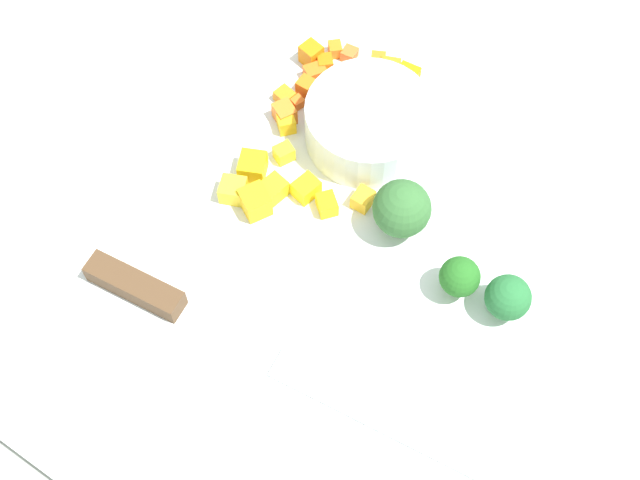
{
  "coord_description": "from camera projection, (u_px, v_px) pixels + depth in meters",
  "views": [
    {
      "loc": [
        -0.25,
        -0.17,
        0.58
      ],
      "look_at": [
        0.0,
        0.0,
        0.02
      ],
      "focal_mm": 48.66,
      "sensor_mm": 36.0,
      "label": 1
    }
  ],
  "objects": [
    {
      "name": "broccoli_floret_1",
      "position": [
        460.0,
        277.0,
        0.6
      ],
      "size": [
        0.03,
        0.03,
        0.04
      ],
      "color": "#97C46B",
      "rests_on": "cutting_board"
    },
    {
      "name": "carrot_dice_10",
      "position": [
        325.0,
        64.0,
        0.71
      ],
      "size": [
        0.02,
        0.02,
        0.01
      ],
      "primitive_type": "cube",
      "rotation": [
        0.0,
        0.0,
        2.31
      ],
      "color": "orange",
      "rests_on": "cutting_board"
    },
    {
      "name": "carrot_dice_11",
      "position": [
        335.0,
        49.0,
        0.72
      ],
      "size": [
        0.02,
        0.02,
        0.01
      ],
      "primitive_type": "cube",
      "rotation": [
        0.0,
        0.0,
        0.75
      ],
      "color": "orange",
      "rests_on": "cutting_board"
    },
    {
      "name": "cutting_board",
      "position": [
        320.0,
        250.0,
        0.64
      ],
      "size": [
        0.47,
        0.35,
        0.01
      ],
      "primitive_type": "cube",
      "color": "white",
      "rests_on": "ground_plane"
    },
    {
      "name": "carrot_dice_4",
      "position": [
        306.0,
        87.0,
        0.7
      ],
      "size": [
        0.01,
        0.01,
        0.01
      ],
      "primitive_type": "cube",
      "rotation": [
        0.0,
        0.0,
        3.13
      ],
      "color": "orange",
      "rests_on": "cutting_board"
    },
    {
      "name": "pepper_dice_2",
      "position": [
        273.0,
        190.0,
        0.65
      ],
      "size": [
        0.02,
        0.02,
        0.02
      ],
      "primitive_type": "cube",
      "rotation": [
        0.0,
        0.0,
        2.94
      ],
      "color": "yellow",
      "rests_on": "cutting_board"
    },
    {
      "name": "pepper_dice_8",
      "position": [
        237.0,
        186.0,
        0.65
      ],
      "size": [
        0.02,
        0.02,
        0.02
      ],
      "primitive_type": "cube",
      "rotation": [
        0.0,
        0.0,
        1.96
      ],
      "color": "yellow",
      "rests_on": "cutting_board"
    },
    {
      "name": "carrot_dice_9",
      "position": [
        311.0,
        54.0,
        0.71
      ],
      "size": [
        0.02,
        0.02,
        0.02
      ],
      "primitive_type": "cube",
      "rotation": [
        0.0,
        0.0,
        2.94
      ],
      "color": "orange",
      "rests_on": "cutting_board"
    },
    {
      "name": "broccoli_floret_0",
      "position": [
        402.0,
        209.0,
        0.62
      ],
      "size": [
        0.04,
        0.04,
        0.05
      ],
      "color": "#91B165",
      "rests_on": "cutting_board"
    },
    {
      "name": "carrot_dice_5",
      "position": [
        285.0,
        96.0,
        0.7
      ],
      "size": [
        0.02,
        0.02,
        0.01
      ],
      "primitive_type": "cube",
      "rotation": [
        0.0,
        0.0,
        2.93
      ],
      "color": "orange",
      "rests_on": "cutting_board"
    },
    {
      "name": "ground_plane",
      "position": [
        320.0,
        254.0,
        0.65
      ],
      "size": [
        4.0,
        4.0,
        0.0
      ],
      "primitive_type": "plane",
      "color": "gray"
    },
    {
      "name": "carrot_dice_7",
      "position": [
        315.0,
        73.0,
        0.71
      ],
      "size": [
        0.02,
        0.02,
        0.01
      ],
      "primitive_type": "cube",
      "rotation": [
        0.0,
        0.0,
        1.0
      ],
      "color": "orange",
      "rests_on": "cutting_board"
    },
    {
      "name": "prep_bowl",
      "position": [
        369.0,
        123.0,
        0.67
      ],
      "size": [
        0.1,
        0.1,
        0.04
      ],
      "primitive_type": "cylinder",
      "color": "white",
      "rests_on": "cutting_board"
    },
    {
      "name": "carrot_dice_12",
      "position": [
        407.0,
        76.0,
        0.7
      ],
      "size": [
        0.02,
        0.02,
        0.01
      ],
      "primitive_type": "cube",
      "rotation": [
        0.0,
        0.0,
        0.09
      ],
      "color": "orange",
      "rests_on": "cutting_board"
    },
    {
      "name": "broccoli_floret_2",
      "position": [
        508.0,
        298.0,
        0.6
      ],
      "size": [
        0.03,
        0.03,
        0.04
      ],
      "color": "#8BC05D",
      "rests_on": "cutting_board"
    },
    {
      "name": "pepper_dice_7",
      "position": [
        363.0,
        199.0,
        0.65
      ],
      "size": [
        0.02,
        0.01,
        0.01
      ],
      "primitive_type": "cube",
      "rotation": [
        0.0,
        0.0,
        1.59
      ],
      "color": "yellow",
      "rests_on": "cutting_board"
    },
    {
      "name": "chef_knife",
      "position": [
        210.0,
        325.0,
        0.6
      ],
      "size": [
        0.05,
        0.31,
        0.02
      ],
      "rotation": [
        0.0,
        0.0,
        4.82
      ],
      "color": "silver",
      "rests_on": "cutting_board"
    },
    {
      "name": "carrot_dice_3",
      "position": [
        378.0,
        60.0,
        0.71
      ],
      "size": [
        0.02,
        0.02,
        0.01
      ],
      "primitive_type": "cube",
      "rotation": [
        0.0,
        0.0,
        0.47
      ],
      "color": "orange",
      "rests_on": "cutting_board"
    },
    {
      "name": "pepper_dice_1",
      "position": [
        327.0,
        204.0,
        0.65
      ],
      "size": [
        0.02,
        0.02,
        0.01
      ],
      "primitive_type": "cube",
      "rotation": [
        0.0,
        0.0,
        2.45
      ],
      "color": "yellow",
      "rests_on": "cutting_board"
    },
    {
      "name": "carrot_dice_0",
      "position": [
        390.0,
        69.0,
        0.71
      ],
      "size": [
        0.02,
        0.02,
        0.01
      ],
      "primitive_type": "cube",
      "rotation": [
        0.0,
        0.0,
        0.38
      ],
      "color": "orange",
      "rests_on": "cutting_board"
    },
    {
      "name": "pepper_dice_4",
      "position": [
        259.0,
        198.0,
        0.65
      ],
      "size": [
        0.03,
        0.03,
        0.02
      ],
      "primitive_type": "cube",
      "rotation": [
        0.0,
        0.0,
        2.64
      ],
      "color": "yellow",
      "rests_on": "cutting_board"
    },
    {
      "name": "carrot_dice_6",
      "position": [
        371.0,
        73.0,
        0.71
      ],
      "size": [
        0.02,
        0.02,
        0.01
      ],
      "primitive_type": "cube",
      "rotation": [
        0.0,
        0.0,
        0.77
      ],
      "color": "orange",
      "rests_on": "cutting_board"
    },
    {
      "name": "pepper_dice_5",
      "position": [
        284.0,
        153.0,
        0.67
      ],
      "size": [
        0.02,
        0.02,
        0.01
      ],
      "primitive_type": "cube",
      "rotation": [
        0.0,
        0.0,
        1.12
      ],
      "color": "yellow",
      "rests_on": "cutting_board"
    },
    {
      "name": "carrot_dice_2",
      "position": [
        349.0,
        54.0,
        0.72
      ],
      "size": [
        0.01,
        0.01,
        0.01
      ],
      "primitive_type": "cube",
      "rotation": [
        0.0,
        0.0,
        0.12
      ],
      "color": "orange",
      "rests_on": "cutting_board"
    },
    {
      "name": "pepper_dice_0",
      "position": [
        286.0,
        123.0,
        0.68
      ],
      "size": [
        0.02,
        0.02,
        0.01
      ],
      "primitive_type": "cube",
      "rotation": [
        0.0,
        0.0,
        2.43
      ],
      "color": "yellow",
      "rests_on": "cutting_board"
    },
    {
      "name": "carrot_dice_1",
      "position": [
        297.0,
        102.0,
        0.7
      ],
      "size": [
        0.01,
        0.01,
        0.01
      ],
      "primitive_type": "cube",
      "rotation": [
        0.0,
        0.0,
        1.23
      ],
      "color": "orange",
      "rests_on": "cutting_board"
    },
    {
      "name": "carrot_dice_8",
      "position": [
        285.0,
        114.0,
        0.69
      ],
      "size": [
        0.02,
        0.02,
        0.02
      ],
      "primitive_type": "cube",
      "rotation": [
        0.0,
        0.0,
        1.09
      ],
      "color": "orange",
      "rests_on": "cutting_board"
    },
    {
      "name": "pepper_dice_3",
      "position": [
        306.0,
        188.0,
        0.65
      ],
      "size": [
        0.02,
        0.02,
        0.01
      ],
      "primitive_type": "cube",
      "rotation": [
        0.0,
        0.0,
        2.91
      ],
      "color": "yellow",
      "rests_on": "cutting_board"
    },
    {
      "name": "pepper_dice_6",
      "position": [
        253.0,
        167.0,
        0.66
      ],
      "size": [
        0.03,
        0.03,
        0.02
      ],
      "primitive_type": "cube",
      "rotation": [
        0.0,
        0.0,
        0.43
      ],
      "color": "yellow",
      "rests_on": "cutting_board"
    }
  ]
}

